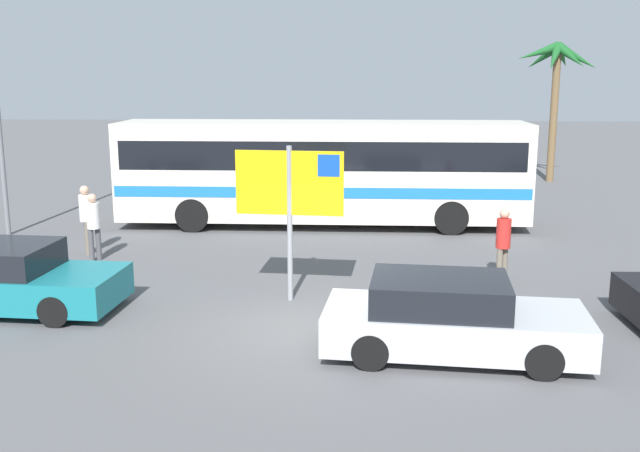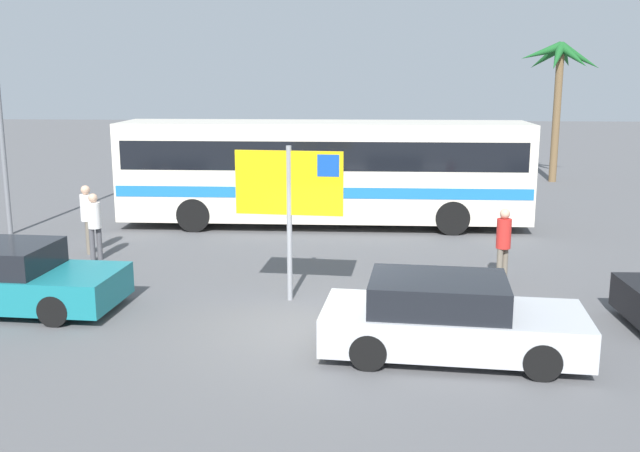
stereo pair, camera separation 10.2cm
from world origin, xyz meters
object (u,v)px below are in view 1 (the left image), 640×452
bus_front_coach (322,168)px  pedestrian_by_bus (503,240)px  car_silver (450,319)px  pedestrian_near_sign (93,221)px  ferry_sign (292,189)px  pedestrian_crossing_lot (86,214)px  car_teal (2,278)px

bus_front_coach → pedestrian_by_bus: size_ratio=7.16×
car_silver → pedestrian_near_sign: 9.99m
ferry_sign → pedestrian_near_sign: ferry_sign is taller
pedestrian_near_sign → bus_front_coach: bearing=-88.1°
bus_front_coach → pedestrian_near_sign: (-5.48, -4.57, -0.78)m
pedestrian_near_sign → pedestrian_crossing_lot: size_ratio=0.95×
ferry_sign → car_teal: size_ratio=0.69×
pedestrian_by_bus → ferry_sign: bearing=66.4°
bus_front_coach → car_silver: (2.62, -10.41, -1.15)m
car_silver → pedestrian_crossing_lot: (-8.54, 6.52, 0.43)m
car_teal → pedestrian_by_bus: bearing=16.4°
pedestrian_crossing_lot → bus_front_coach: bearing=9.0°
car_teal → pedestrian_crossing_lot: 4.57m
ferry_sign → car_silver: 4.40m
pedestrian_near_sign → pedestrian_by_bus: 9.90m
car_teal → pedestrian_by_bus: size_ratio=2.71×
car_silver → car_teal: same height
bus_front_coach → pedestrian_by_bus: (4.29, -6.14, -0.77)m
bus_front_coach → pedestrian_crossing_lot: bus_front_coach is taller
ferry_sign → pedestrian_near_sign: 6.16m
bus_front_coach → car_teal: size_ratio=2.64×
bus_front_coach → pedestrian_crossing_lot: (-5.92, -3.89, -0.72)m
car_silver → pedestrian_near_sign: size_ratio=2.61×
car_silver → pedestrian_by_bus: (1.67, 4.27, 0.37)m
pedestrian_crossing_lot → car_teal: bearing=-114.5°
bus_front_coach → car_silver: 10.79m
ferry_sign → car_teal: (-5.68, -0.90, -1.69)m
car_silver → ferry_sign: bearing=140.4°
ferry_sign → pedestrian_near_sign: bearing=155.8°
car_silver → pedestrian_near_sign: bearing=149.6°
car_teal → pedestrian_near_sign: pedestrian_near_sign is taller
pedestrian_crossing_lot → ferry_sign: bearing=-57.1°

